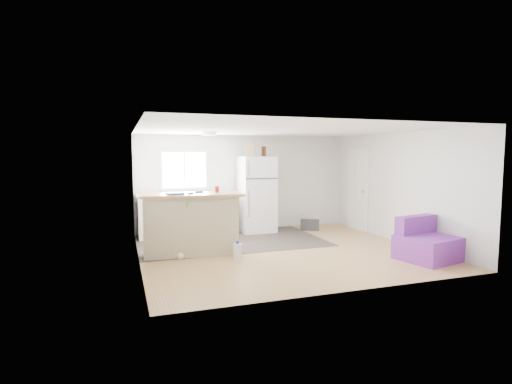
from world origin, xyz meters
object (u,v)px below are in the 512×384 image
peninsula (191,224)px  bottle_right (265,151)px  cooler (310,223)px  blue_tray (175,193)px  purple_seat (426,244)px  mop (182,246)px  cleaner_jug (238,251)px  cardboard_box (250,150)px  refrigerator (257,194)px  bottle_left (263,151)px  kitchen_cabinets (186,214)px  red_cup (217,189)px

peninsula → bottle_right: size_ratio=7.94×
cooler → blue_tray: blue_tray is taller
purple_seat → blue_tray: 4.72m
mop → blue_tray: bearing=94.6°
cleaner_jug → bottle_right: bottle_right is taller
cooler → blue_tray: size_ratio=1.90×
purple_seat → bottle_right: (-1.87, 3.51, 1.72)m
cleaner_jug → bottle_right: (1.37, 2.31, 1.86)m
peninsula → bottle_right: (2.13, 1.73, 1.40)m
bottle_right → cardboard_box: bearing=-179.1°
refrigerator → blue_tray: bearing=-141.2°
refrigerator → bottle_left: 1.07m
peninsula → purple_seat: size_ratio=1.81×
kitchen_cabinets → purple_seat: kitchen_cabinets is taller
peninsula → refrigerator: refrigerator is taller
purple_seat → bottle_left: size_ratio=4.40×
peninsula → purple_seat: (4.00, -1.78, -0.32)m
peninsula → bottle_left: (2.08, 1.72, 1.40)m
bottle_right → cleaner_jug: bearing=-120.8°
kitchen_cabinets → cooler: (3.10, -0.31, -0.33)m
cleaner_jug → blue_tray: bearing=174.3°
kitchen_cabinets → blue_tray: kitchen_cabinets is taller
bottle_left → purple_seat: bearing=-61.3°
purple_seat → red_cup: size_ratio=9.16×
cardboard_box → blue_tray: bearing=-138.6°
peninsula → cleaner_jug: bearing=-31.4°
refrigerator → mop: 3.07m
cardboard_box → bottle_left: 0.34m
mop → red_cup: 1.30m
peninsula → cooler: bearing=30.7°
peninsula → cleaner_jug: 1.06m
cooler → cleaner_jug: 3.29m
peninsula → mop: size_ratio=1.66×
peninsula → kitchen_cabinets: bearing=90.0°
cooler → bottle_left: 2.19m
purple_seat → peninsula: bearing=144.2°
red_cup → bottle_left: size_ratio=0.48×
cooler → red_cup: (-2.76, -1.47, 1.05)m
red_cup → cardboard_box: (1.21, 1.67, 0.78)m
peninsula → mop: bearing=-122.9°
cooler → blue_tray: 4.06m
kitchen_cabinets → mop: bearing=-101.7°
peninsula → cooler: peninsula is taller
refrigerator → cleaner_jug: refrigerator is taller
cleaner_jug → mop: bearing=-177.4°
cooler → kitchen_cabinets: bearing=-162.0°
cardboard_box → bottle_right: size_ratio=1.20×
kitchen_cabinets → peninsula: bearing=-96.4°
mop → red_cup: size_ratio=9.97×
cooler → mop: (-3.52, -1.80, 0.05)m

